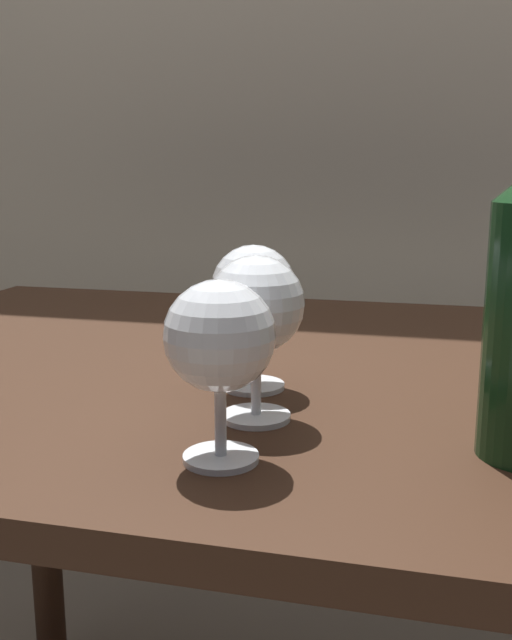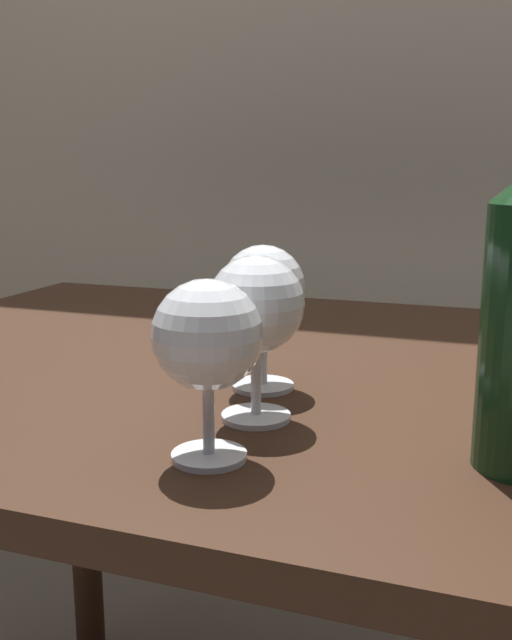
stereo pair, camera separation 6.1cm
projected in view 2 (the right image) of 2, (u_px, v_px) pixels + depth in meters
dining_table at (283, 452)px, 0.83m from camera, size 1.13×0.79×0.74m
wine_glass_chardonnay at (207, 337)px, 0.53m from camera, size 0.08×0.08×0.14m
wine_glass_pinot at (256, 308)px, 0.61m from camera, size 0.08×0.08×0.14m
wine_glass_cabernet at (263, 291)px, 0.70m from camera, size 0.08×0.08×0.14m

